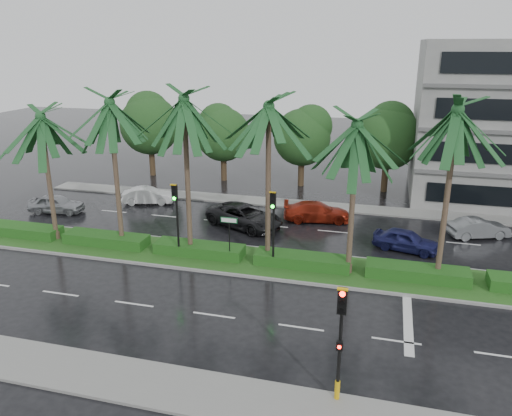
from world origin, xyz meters
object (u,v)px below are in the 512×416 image
(car_blue, at_px, (406,240))
(signal_near, at_px, (340,340))
(car_silver, at_px, (56,204))
(street_sign, at_px, (229,228))
(car_red, at_px, (317,212))
(car_white, at_px, (148,196))
(car_grey, at_px, (479,228))
(signal_median_left, at_px, (176,210))
(car_darkgrey, at_px, (245,216))

(car_blue, bearing_deg, signal_near, -175.46)
(signal_near, height_order, car_silver, signal_near)
(street_sign, distance_m, car_red, 9.23)
(car_red, relative_size, car_blue, 1.21)
(car_red, bearing_deg, car_white, 76.60)
(signal_near, distance_m, car_blue, 14.73)
(car_grey, bearing_deg, car_blue, 105.77)
(street_sign, bearing_deg, signal_near, -54.66)
(signal_near, xyz_separation_m, car_blue, (2.50, 14.39, -1.86))
(signal_median_left, relative_size, car_grey, 1.15)
(signal_near, xyz_separation_m, car_red, (-3.34, 18.22, -1.84))
(street_sign, relative_size, car_grey, 0.69)
(street_sign, distance_m, car_blue, 10.62)
(signal_near, bearing_deg, car_silver, 145.36)
(car_grey, bearing_deg, street_sign, 98.43)
(signal_near, relative_size, car_silver, 1.11)
(signal_near, distance_m, street_sign, 12.11)
(car_darkgrey, height_order, car_red, car_darkgrey)
(car_blue, bearing_deg, car_grey, -38.90)
(car_silver, xyz_separation_m, car_grey, (28.85, 2.65, -0.05))
(signal_median_left, relative_size, car_red, 0.95)
(car_blue, height_order, car_grey, car_blue)
(street_sign, relative_size, car_white, 0.68)
(car_blue, bearing_deg, signal_median_left, 125.01)
(street_sign, height_order, car_silver, street_sign)
(car_white, distance_m, car_darkgrey, 9.10)
(signal_near, distance_m, car_grey, 19.17)
(car_darkgrey, bearing_deg, signal_near, -129.42)
(car_grey, bearing_deg, signal_median_left, 94.43)
(signal_near, xyz_separation_m, car_white, (-16.43, 18.79, -1.87))
(car_grey, bearing_deg, car_silver, 74.31)
(car_grey, bearing_deg, car_white, 66.51)
(signal_near, xyz_separation_m, car_darkgrey, (-7.84, 15.79, -1.75))
(car_white, bearing_deg, signal_median_left, -161.89)
(car_red, distance_m, car_grey, 10.35)
(car_red, distance_m, car_blue, 6.98)
(car_silver, bearing_deg, car_blue, -99.97)
(car_darkgrey, xyz_separation_m, car_red, (4.50, 2.43, -0.09))
(signal_median_left, bearing_deg, signal_near, -44.09)
(signal_median_left, xyz_separation_m, car_silver, (-11.85, 5.41, -2.33))
(signal_near, relative_size, signal_median_left, 1.00)
(street_sign, height_order, car_grey, street_sign)
(signal_near, bearing_deg, street_sign, 125.34)
(signal_median_left, height_order, car_grey, signal_median_left)
(car_white, bearing_deg, car_blue, -120.21)
(car_silver, distance_m, car_grey, 28.97)
(signal_near, bearing_deg, car_grey, 68.47)
(signal_median_left, height_order, street_sign, signal_median_left)
(car_silver, xyz_separation_m, car_red, (18.51, 3.12, -0.01))
(car_red, bearing_deg, signal_median_left, 131.13)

